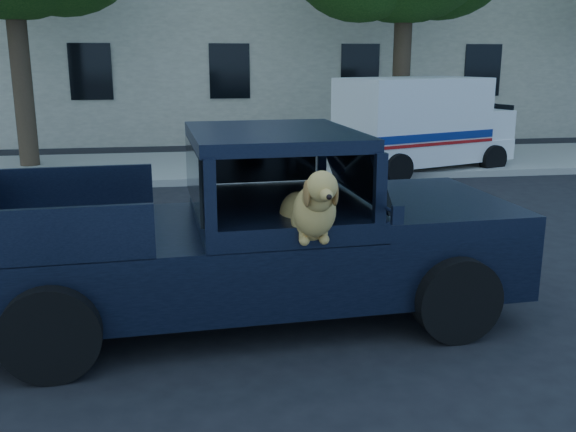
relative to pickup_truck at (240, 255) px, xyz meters
The scene contains 5 objects.
ground 0.70m from the pickup_truck, 127.37° to the right, with size 120.00×120.00×0.00m, color black.
far_sidewalk 9.02m from the pickup_truck, 90.97° to the left, with size 60.00×4.00×0.15m, color gray.
lane_stripes 3.75m from the pickup_truck, 60.00° to the left, with size 21.60×0.14×0.01m, color silver, non-canonical shape.
pickup_truck is the anchor object (origin of this frame).
mail_truck 9.18m from the pickup_truck, 58.27° to the left, with size 4.33×3.05×2.17m.
Camera 1 is at (-0.35, -6.08, 2.64)m, focal length 40.00 mm.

